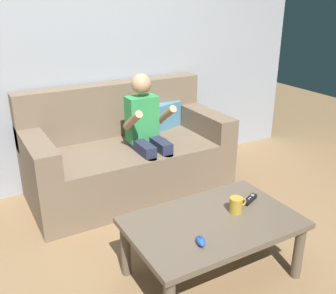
{
  "coord_description": "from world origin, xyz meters",
  "views": [
    {
      "loc": [
        -0.98,
        -1.51,
        1.62
      ],
      "look_at": [
        0.27,
        0.69,
        0.61
      ],
      "focal_mm": 41.43,
      "sensor_mm": 36.0,
      "label": 1
    }
  ],
  "objects_px": {
    "couch": "(127,156)",
    "nunchuk_blue": "(201,241)",
    "coffee_mug": "(236,205)",
    "coffee_table": "(213,228)",
    "person_seated_on_couch": "(147,130)",
    "game_remote_black_near_edge": "(250,199)"
  },
  "relations": [
    {
      "from": "coffee_table",
      "to": "nunchuk_blue",
      "type": "bearing_deg",
      "value": -141.19
    },
    {
      "from": "couch",
      "to": "game_remote_black_near_edge",
      "type": "height_order",
      "value": "couch"
    },
    {
      "from": "nunchuk_blue",
      "to": "coffee_mug",
      "type": "height_order",
      "value": "coffee_mug"
    },
    {
      "from": "person_seated_on_couch",
      "to": "coffee_mug",
      "type": "distance_m",
      "value": 1.1
    },
    {
      "from": "nunchuk_blue",
      "to": "game_remote_black_near_edge",
      "type": "bearing_deg",
      "value": 22.79
    },
    {
      "from": "couch",
      "to": "nunchuk_blue",
      "type": "bearing_deg",
      "value": -98.52
    },
    {
      "from": "game_remote_black_near_edge",
      "to": "nunchuk_blue",
      "type": "distance_m",
      "value": 0.57
    },
    {
      "from": "couch",
      "to": "nunchuk_blue",
      "type": "xyz_separation_m",
      "value": [
        -0.22,
        -1.44,
        0.09
      ]
    },
    {
      "from": "couch",
      "to": "coffee_mug",
      "type": "height_order",
      "value": "couch"
    },
    {
      "from": "game_remote_black_near_edge",
      "to": "coffee_mug",
      "type": "relative_size",
      "value": 1.21
    },
    {
      "from": "couch",
      "to": "game_remote_black_near_edge",
      "type": "xyz_separation_m",
      "value": [
        0.31,
        -1.22,
        0.09
      ]
    },
    {
      "from": "couch",
      "to": "game_remote_black_near_edge",
      "type": "distance_m",
      "value": 1.26
    },
    {
      "from": "person_seated_on_couch",
      "to": "nunchuk_blue",
      "type": "bearing_deg",
      "value": -104.3
    },
    {
      "from": "game_remote_black_near_edge",
      "to": "coffee_mug",
      "type": "height_order",
      "value": "coffee_mug"
    },
    {
      "from": "coffee_mug",
      "to": "game_remote_black_near_edge",
      "type": "bearing_deg",
      "value": 19.87
    },
    {
      "from": "person_seated_on_couch",
      "to": "coffee_table",
      "type": "xyz_separation_m",
      "value": [
        -0.13,
        -1.09,
        -0.25
      ]
    },
    {
      "from": "coffee_table",
      "to": "nunchuk_blue",
      "type": "relative_size",
      "value": 9.94
    },
    {
      "from": "game_remote_black_near_edge",
      "to": "nunchuk_blue",
      "type": "xyz_separation_m",
      "value": [
        -0.52,
        -0.22,
        0.01
      ]
    },
    {
      "from": "nunchuk_blue",
      "to": "person_seated_on_couch",
      "type": "bearing_deg",
      "value": 75.7
    },
    {
      "from": "coffee_table",
      "to": "coffee_mug",
      "type": "bearing_deg",
      "value": 3.24
    },
    {
      "from": "coffee_table",
      "to": "coffee_mug",
      "type": "distance_m",
      "value": 0.2
    },
    {
      "from": "coffee_table",
      "to": "nunchuk_blue",
      "type": "height_order",
      "value": "nunchuk_blue"
    }
  ]
}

